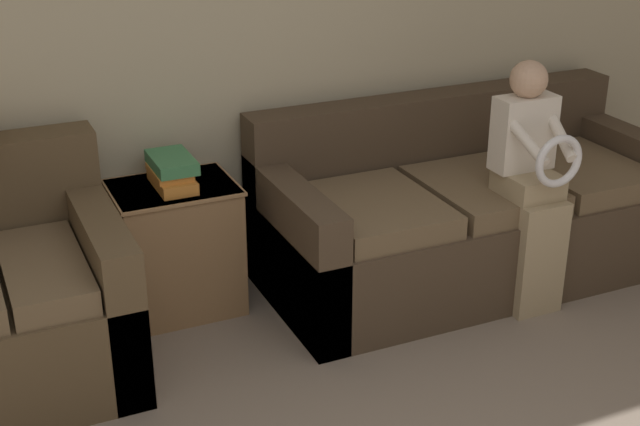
{
  "coord_description": "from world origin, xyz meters",
  "views": [
    {
      "loc": [
        -1.1,
        -1.41,
        2.19
      ],
      "look_at": [
        0.25,
        1.57,
        0.76
      ],
      "focal_mm": 50.0,
      "sensor_mm": 36.0,
      "label": 1
    }
  ],
  "objects_px": {
    "child_left_seated": "(532,176)",
    "couch_main": "(465,215)",
    "side_shelf": "(177,247)",
    "book_stack": "(172,171)"
  },
  "relations": [
    {
      "from": "side_shelf",
      "to": "book_stack",
      "type": "xyz_separation_m",
      "value": [
        0.0,
        -0.0,
        0.39
      ]
    },
    {
      "from": "side_shelf",
      "to": "book_stack",
      "type": "relative_size",
      "value": 2.01
    },
    {
      "from": "child_left_seated",
      "to": "side_shelf",
      "type": "relative_size",
      "value": 1.87
    },
    {
      "from": "child_left_seated",
      "to": "couch_main",
      "type": "bearing_deg",
      "value": 102.86
    },
    {
      "from": "child_left_seated",
      "to": "side_shelf",
      "type": "xyz_separation_m",
      "value": [
        -1.56,
        0.64,
        -0.34
      ]
    },
    {
      "from": "book_stack",
      "to": "side_shelf",
      "type": "bearing_deg",
      "value": 132.78
    },
    {
      "from": "couch_main",
      "to": "book_stack",
      "type": "xyz_separation_m",
      "value": [
        -1.47,
        0.24,
        0.39
      ]
    },
    {
      "from": "couch_main",
      "to": "side_shelf",
      "type": "xyz_separation_m",
      "value": [
        -1.47,
        0.24,
        0.0
      ]
    },
    {
      "from": "child_left_seated",
      "to": "side_shelf",
      "type": "distance_m",
      "value": 1.72
    },
    {
      "from": "child_left_seated",
      "to": "book_stack",
      "type": "distance_m",
      "value": 1.69
    }
  ]
}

